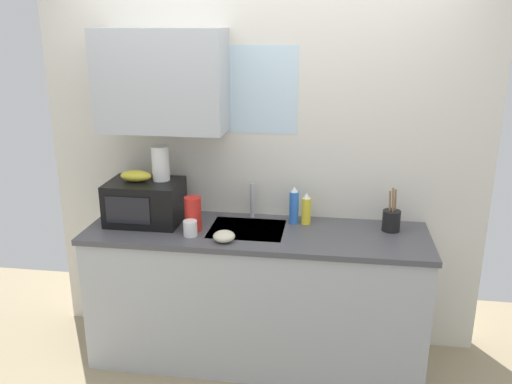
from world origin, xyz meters
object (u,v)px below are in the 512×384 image
cereal_canister (193,214)px  mug_white (190,228)px  microwave (145,202)px  small_bowl (224,236)px  utensil_crock (391,220)px  banana_bunch (136,176)px  dish_soap_bottle_yellow (306,209)px  paper_towel_roll (161,163)px  dish_soap_bottle_blue (294,206)px

cereal_canister → mug_white: bearing=-87.0°
microwave → mug_white: 0.40m
small_bowl → utensil_crock: bearing=18.0°
banana_bunch → cereal_canister: banana_bunch is taller
cereal_canister → utensil_crock: (1.21, 0.17, -0.04)m
small_bowl → dish_soap_bottle_yellow: bearing=38.3°
banana_bunch → small_bowl: 0.72m
utensil_crock → small_bowl: size_ratio=2.21×
microwave → banana_bunch: (-0.05, 0.00, 0.17)m
small_bowl → cereal_canister: bearing=146.3°
banana_bunch → small_bowl: (0.61, -0.25, -0.27)m
dish_soap_bottle_yellow → small_bowl: size_ratio=1.59×
paper_towel_roll → cereal_canister: (0.24, -0.15, -0.27)m
mug_white → dish_soap_bottle_blue: bearing=27.1°
microwave → dish_soap_bottle_blue: (0.95, 0.12, -0.02)m
small_bowl → microwave: bearing=156.3°
paper_towel_roll → small_bowl: bearing=-32.8°
dish_soap_bottle_yellow → paper_towel_roll: bearing=-176.1°
dish_soap_bottle_blue → dish_soap_bottle_yellow: dish_soap_bottle_blue is taller
mug_white → small_bowl: mug_white is taller
dish_soap_bottle_yellow → microwave: bearing=-173.7°
utensil_crock → paper_towel_roll: bearing=-179.2°
banana_bunch → utensil_crock: banana_bunch is taller
utensil_crock → banana_bunch: bearing=-177.5°
dish_soap_bottle_blue → utensil_crock: utensil_crock is taller
paper_towel_roll → cereal_canister: bearing=-32.0°
mug_white → small_bowl: (0.22, -0.06, -0.02)m
dish_soap_bottle_yellow → dish_soap_bottle_blue: bearing=176.1°
microwave → mug_white: bearing=-28.6°
dish_soap_bottle_blue → dish_soap_bottle_yellow: (0.08, -0.01, -0.02)m
cereal_canister → small_bowl: cereal_canister is taller
paper_towel_roll → dish_soap_bottle_yellow: size_ratio=1.07×
microwave → banana_bunch: size_ratio=2.30×
small_bowl → banana_bunch: bearing=157.9°
paper_towel_roll → utensil_crock: 1.48m
banana_bunch → paper_towel_roll: size_ratio=0.91×
dish_soap_bottle_blue → small_bowl: bearing=-136.0°
paper_towel_roll → utensil_crock: size_ratio=0.76×
utensil_crock → dish_soap_bottle_blue: bearing=175.5°
dish_soap_bottle_blue → cereal_canister: (-0.60, -0.22, -0.01)m
dish_soap_bottle_yellow → utensil_crock: 0.53m
paper_towel_roll → small_bowl: 0.65m
microwave → cereal_canister: size_ratio=2.15×
banana_bunch → small_bowl: size_ratio=1.54×
mug_white → utensil_crock: utensil_crock is taller
paper_towel_roll → mug_white: bearing=-44.4°
microwave → utensil_crock: bearing=2.6°
banana_bunch → dish_soap_bottle_yellow: size_ratio=0.97×
banana_bunch → paper_towel_roll: paper_towel_roll is taller
microwave → paper_towel_roll: paper_towel_roll is taller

